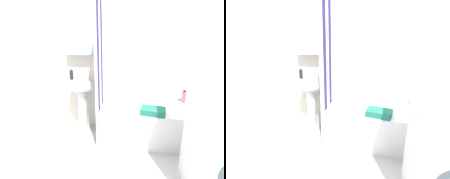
{
  "view_description": "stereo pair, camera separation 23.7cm",
  "coord_description": "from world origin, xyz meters",
  "views": [
    {
      "loc": [
        -0.15,
        -1.53,
        1.55
      ],
      "look_at": [
        -0.4,
        0.72,
        0.82
      ],
      "focal_mm": 28.65,
      "sensor_mm": 36.0,
      "label": 1
    },
    {
      "loc": [
        0.09,
        -1.49,
        1.55
      ],
      "look_at": [
        -0.4,
        0.72,
        0.82
      ],
      "focal_mm": 28.65,
      "sensor_mm": 36.0,
      "label": 2
    }
  ],
  "objects": [
    {
      "name": "body_wash_bottle",
      "position": [
        0.79,
        1.15,
        0.61
      ],
      "size": [
        0.05,
        0.05,
        0.2
      ],
      "color": "#302F34",
      "rests_on": "bathtub"
    },
    {
      "name": "towel_folded",
      "position": [
        0.16,
        0.69,
        0.55
      ],
      "size": [
        0.35,
        0.28,
        0.08
      ],
      "primitive_type": "cube",
      "rotation": [
        0.0,
        0.0,
        -0.18
      ],
      "color": "#1E6956",
      "rests_on": "bathtub"
    },
    {
      "name": "wall_left_tiled",
      "position": [
        -1.57,
        0.34,
        1.12
      ],
      "size": [
        0.07,
        1.81,
        2.4
      ],
      "color": "white",
      "rests_on": "ground_plane"
    },
    {
      "name": "wall_back_tiled",
      "position": [
        -0.05,
        1.26,
        1.14
      ],
      "size": [
        3.6,
        0.18,
        2.4
      ],
      "color": "white",
      "rests_on": "ground_plane"
    },
    {
      "name": "conditioner_bottle",
      "position": [
        0.91,
        1.13,
        0.59
      ],
      "size": [
        0.06,
        0.06,
        0.16
      ],
      "color": "#227C50",
      "rests_on": "bathtub"
    },
    {
      "name": "soap_dispenser",
      "position": [
        -1.04,
        1.01,
        0.94
      ],
      "size": [
        0.05,
        0.05,
        0.16
      ],
      "color": "#252426",
      "rests_on": "sink"
    },
    {
      "name": "bathtub",
      "position": [
        0.22,
        0.89,
        0.26
      ],
      "size": [
        1.58,
        0.67,
        0.51
      ],
      "primitive_type": "cube",
      "color": "white",
      "rests_on": "ground_plane"
    },
    {
      "name": "shower_curtain",
      "position": [
        -0.59,
        0.89,
        1.0
      ],
      "size": [
        0.01,
        0.67,
        2.0
      ],
      "color": "white",
      "rests_on": "ground_plane"
    },
    {
      "name": "sink",
      "position": [
        -0.91,
        1.03,
        0.64
      ],
      "size": [
        0.44,
        0.34,
        0.87
      ],
      "color": "white",
      "rests_on": "ground_plane"
    },
    {
      "name": "faucet",
      "position": [
        -0.91,
        1.11,
        0.93
      ],
      "size": [
        0.03,
        0.12,
        0.12
      ],
      "color": "silver",
      "rests_on": "sink"
    },
    {
      "name": "lotion_bottle",
      "position": [
        0.66,
        1.14,
        0.61
      ],
      "size": [
        0.06,
        0.06,
        0.2
      ],
      "color": "#CD4B69",
      "rests_on": "bathtub"
    }
  ]
}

